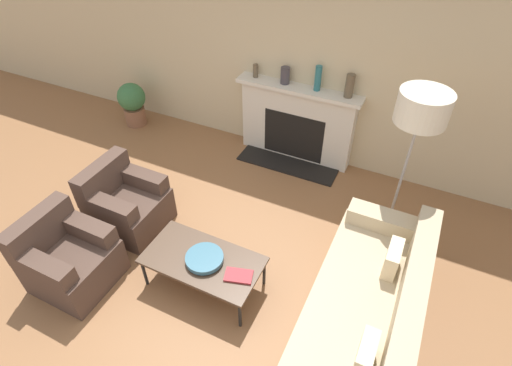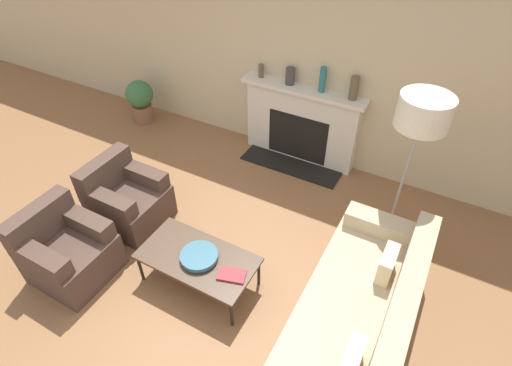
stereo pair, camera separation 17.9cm
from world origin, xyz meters
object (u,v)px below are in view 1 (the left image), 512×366
Objects in this scene: armchair_near at (68,258)px; bowl at (204,258)px; couch at (364,317)px; mantel_vase_left at (256,71)px; potted_plant at (132,102)px; mantel_vase_right at (350,86)px; fireplace at (296,124)px; book at (239,276)px; floor_lamp at (421,115)px; coffee_table at (203,261)px; mantel_vase_center_left at (285,75)px; mantel_vase_center_right at (318,78)px; armchair_far at (126,204)px.

bowl is (1.29, 0.52, 0.12)m from armchair_near.
armchair_near reaches higher than couch.
mantel_vase_left reaches higher than bowl.
mantel_vase_right is at bearing 5.56° from potted_plant.
fireplace reaches higher than book.
mantel_vase_right is (-0.95, 2.39, 0.94)m from couch.
fireplace is at bearing 150.38° from floor_lamp.
coffee_table is 3.95× the size of book.
mantel_vase_center_left is 0.45m from mantel_vase_center_right.
armchair_far is at bearing -124.65° from mantel_vase_center_right.
couch is 4.71m from potted_plant.
book is (0.42, -2.53, -0.13)m from fireplace.
book is 0.17× the size of floor_lamp.
armchair_near is 3.06m from potted_plant.
potted_plant is at bearing -173.66° from mantel_vase_center_right.
book is 1.35× the size of mantel_vase_center_left.
armchair_far is at bearing -120.36° from fireplace.
armchair_far is 2.75× the size of mantel_vase_right.
bowl is (0.03, -0.01, 0.07)m from coffee_table.
mantel_vase_center_right is 1.10× the size of mantel_vase_right.
floor_lamp is 10.03× the size of mantel_vase_left.
fireplace reaches higher than armchair_near.
potted_plant is at bearing -173.41° from fireplace.
mantel_vase_center_left is (-0.21, 2.52, 0.84)m from coffee_table.
armchair_near is 1.37m from coffee_table.
floor_lamp reaches higher than mantel_vase_right.
fireplace is 2.51m from coffee_table.
bowl is (-1.56, -0.14, 0.13)m from couch.
armchair_far reaches higher than potted_plant.
mantel_vase_center_left reaches higher than bowl.
mantel_vase_center_right reaches higher than potted_plant.
mantel_vase_center_right reaches higher than mantel_vase_left.
floor_lamp is at bearing 39.51° from book.
armchair_far is (0.00, 0.88, 0.00)m from armchair_near.
bowl is at bearing -39.48° from potted_plant.
book is at bearing -36.02° from potted_plant.
mantel_vase_center_left is at bearing 95.46° from bowl.
potted_plant is at bearing -170.96° from mantel_vase_left.
floor_lamp reaches higher than coffee_table.
coffee_table is at bearing 159.58° from book.
mantel_vase_center_right reaches higher than fireplace.
book is at bearing -76.21° from mantel_vase_center_left.
potted_plant is at bearing 36.92° from armchair_far.
floor_lamp is at bearing -27.03° from mantel_vase_center_left.
mantel_vase_center_left is 0.31× the size of potted_plant.
mantel_vase_left is at bearing 178.66° from fireplace.
mantel_vase_center_left is at bearing 180.00° from mantel_vase_center_right.
book is (1.68, 0.50, 0.09)m from armchair_near.
mantel_vase_center_left reaches higher than mantel_vase_left.
fireplace is at bearing -30.36° from armchair_far.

